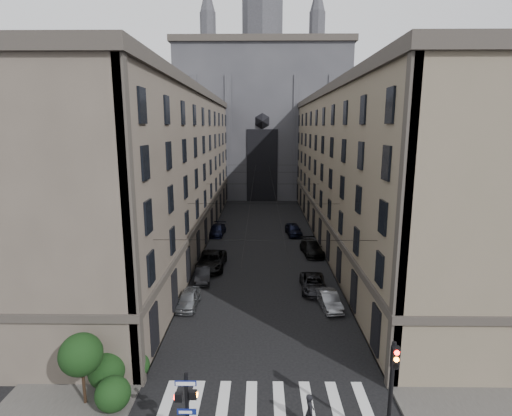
{
  "coord_description": "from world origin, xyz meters",
  "views": [
    {
      "loc": [
        -0.27,
        -13.97,
        14.43
      ],
      "look_at": [
        -0.59,
        12.95,
        8.94
      ],
      "focal_mm": 28.0,
      "sensor_mm": 36.0,
      "label": 1
    }
  ],
  "objects_px": {
    "car_left_midnear": "(203,274)",
    "pedestrian_signal_left": "(187,406)",
    "car_right_far": "(294,229)",
    "traffic_light_right": "(392,382)",
    "car_right_midfar": "(312,248)",
    "gothic_tower": "(262,111)",
    "car_right_midnear": "(313,284)",
    "car_left_near": "(188,299)",
    "car_left_far": "(217,230)",
    "pedestrian": "(310,411)",
    "car_left_midfar": "(211,261)",
    "car_right_near": "(329,300)"
  },
  "relations": [
    {
      "from": "gothic_tower",
      "to": "car_right_midnear",
      "type": "height_order",
      "value": "gothic_tower"
    },
    {
      "from": "gothic_tower",
      "to": "car_left_far",
      "type": "relative_size",
      "value": 11.83
    },
    {
      "from": "gothic_tower",
      "to": "car_left_midnear",
      "type": "distance_m",
      "value": 56.04
    },
    {
      "from": "pedestrian_signal_left",
      "to": "car_left_far",
      "type": "xyz_separation_m",
      "value": [
        -2.68,
        36.76,
        -1.61
      ]
    },
    {
      "from": "car_right_midfar",
      "to": "pedestrian",
      "type": "bearing_deg",
      "value": -103.34
    },
    {
      "from": "gothic_tower",
      "to": "car_right_near",
      "type": "height_order",
      "value": "gothic_tower"
    },
    {
      "from": "gothic_tower",
      "to": "pedestrian_signal_left",
      "type": "relative_size",
      "value": 14.5
    },
    {
      "from": "pedestrian_signal_left",
      "to": "traffic_light_right",
      "type": "distance_m",
      "value": 9.18
    },
    {
      "from": "car_right_midfar",
      "to": "pedestrian",
      "type": "xyz_separation_m",
      "value": [
        -3.5,
        -27.19,
        0.16
      ]
    },
    {
      "from": "gothic_tower",
      "to": "car_left_far",
      "type": "distance_m",
      "value": 40.95
    },
    {
      "from": "car_left_near",
      "to": "pedestrian_signal_left",
      "type": "bearing_deg",
      "value": -78.62
    },
    {
      "from": "gothic_tower",
      "to": "traffic_light_right",
      "type": "xyz_separation_m",
      "value": [
        5.6,
        -73.04,
        -14.51
      ]
    },
    {
      "from": "traffic_light_right",
      "to": "car_right_midnear",
      "type": "xyz_separation_m",
      "value": [
        -1.13,
        17.81,
        -2.62
      ]
    },
    {
      "from": "pedestrian",
      "to": "car_left_midnear",
      "type": "bearing_deg",
      "value": 19.58
    },
    {
      "from": "traffic_light_right",
      "to": "car_right_midfar",
      "type": "height_order",
      "value": "traffic_light_right"
    },
    {
      "from": "gothic_tower",
      "to": "car_right_near",
      "type": "relative_size",
      "value": 14.53
    },
    {
      "from": "car_left_far",
      "to": "car_right_midfar",
      "type": "distance_m",
      "value": 14.31
    },
    {
      "from": "car_left_midfar",
      "to": "car_right_near",
      "type": "xyz_separation_m",
      "value": [
        10.65,
        -9.1,
        -0.17
      ]
    },
    {
      "from": "car_right_far",
      "to": "pedestrian",
      "type": "relative_size",
      "value": 2.53
    },
    {
      "from": "gothic_tower",
      "to": "pedestrian_signal_left",
      "type": "bearing_deg",
      "value": -92.74
    },
    {
      "from": "car_right_midfar",
      "to": "car_right_near",
      "type": "bearing_deg",
      "value": -97.4
    },
    {
      "from": "traffic_light_right",
      "to": "car_left_far",
      "type": "bearing_deg",
      "value": 107.98
    },
    {
      "from": "car_right_far",
      "to": "car_right_midnear",
      "type": "bearing_deg",
      "value": -95.8
    },
    {
      "from": "pedestrian_signal_left",
      "to": "traffic_light_right",
      "type": "height_order",
      "value": "traffic_light_right"
    },
    {
      "from": "gothic_tower",
      "to": "car_right_midnear",
      "type": "bearing_deg",
      "value": -85.37
    },
    {
      "from": "traffic_light_right",
      "to": "car_left_near",
      "type": "relative_size",
      "value": 1.31
    },
    {
      "from": "car_left_midnear",
      "to": "car_right_midfar",
      "type": "distance_m",
      "value": 14.08
    },
    {
      "from": "gothic_tower",
      "to": "car_right_midnear",
      "type": "xyz_separation_m",
      "value": [
        4.47,
        -55.23,
        -17.13
      ]
    },
    {
      "from": "gothic_tower",
      "to": "car_left_midnear",
      "type": "xyz_separation_m",
      "value": [
        -5.75,
        -53.04,
        -17.14
      ]
    },
    {
      "from": "car_right_near",
      "to": "car_right_midnear",
      "type": "relative_size",
      "value": 0.84
    },
    {
      "from": "car_left_midfar",
      "to": "pedestrian",
      "type": "height_order",
      "value": "pedestrian"
    },
    {
      "from": "car_right_near",
      "to": "gothic_tower",
      "type": "bearing_deg",
      "value": 88.71
    },
    {
      "from": "car_right_midfar",
      "to": "car_right_far",
      "type": "xyz_separation_m",
      "value": [
        -1.43,
        8.26,
        0.03
      ]
    },
    {
      "from": "car_left_midnear",
      "to": "car_left_midfar",
      "type": "xyz_separation_m",
      "value": [
        0.4,
        3.48,
        0.17
      ]
    },
    {
      "from": "gothic_tower",
      "to": "car_left_midfar",
      "type": "distance_m",
      "value": 52.66
    },
    {
      "from": "car_right_near",
      "to": "car_right_far",
      "type": "relative_size",
      "value": 0.86
    },
    {
      "from": "car_left_midnear",
      "to": "pedestrian_signal_left",
      "type": "bearing_deg",
      "value": -89.01
    },
    {
      "from": "car_left_near",
      "to": "car_left_far",
      "type": "xyz_separation_m",
      "value": [
        -0.04,
        21.92,
        0.03
      ]
    },
    {
      "from": "traffic_light_right",
      "to": "car_right_near",
      "type": "xyz_separation_m",
      "value": [
        -0.31,
        14.38,
        -2.63
      ]
    },
    {
      "from": "car_left_near",
      "to": "car_right_far",
      "type": "height_order",
      "value": "car_right_far"
    },
    {
      "from": "car_left_midfar",
      "to": "pedestrian_signal_left",
      "type": "bearing_deg",
      "value": -84.5
    },
    {
      "from": "car_right_far",
      "to": "traffic_light_right",
      "type": "bearing_deg",
      "value": -94.43
    },
    {
      "from": "car_left_far",
      "to": "pedestrian",
      "type": "height_order",
      "value": "pedestrian"
    },
    {
      "from": "car_left_far",
      "to": "car_right_midfar",
      "type": "relative_size",
      "value": 0.94
    },
    {
      "from": "car_left_far",
      "to": "car_right_near",
      "type": "bearing_deg",
      "value": -58.17
    },
    {
      "from": "car_left_midnear",
      "to": "car_right_near",
      "type": "height_order",
      "value": "same"
    },
    {
      "from": "traffic_light_right",
      "to": "car_right_midfar",
      "type": "relative_size",
      "value": 1.0
    },
    {
      "from": "car_left_midnear",
      "to": "car_left_midfar",
      "type": "bearing_deg",
      "value": 78.26
    },
    {
      "from": "car_left_midnear",
      "to": "car_right_midnear",
      "type": "xyz_separation_m",
      "value": [
        10.22,
        -2.18,
        0.01
      ]
    },
    {
      "from": "car_left_near",
      "to": "traffic_light_right",
      "type": "bearing_deg",
      "value": -49.51
    }
  ]
}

